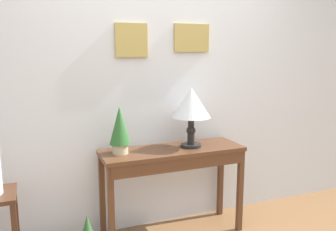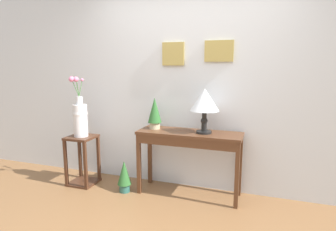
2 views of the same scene
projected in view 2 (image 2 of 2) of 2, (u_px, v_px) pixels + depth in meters
back_wall_with_art at (192, 78)px, 3.57m from camera, size 9.00×0.13×2.80m
console_table at (189, 142)px, 3.39m from camera, size 1.23×0.41×0.78m
table_lamp at (205, 102)px, 3.27m from camera, size 0.33×0.33×0.51m
potted_plant_on_console at (155, 112)px, 3.52m from camera, size 0.17×0.17×0.39m
pedestal_stand_left at (83, 160)px, 3.78m from camera, size 0.34×0.34×0.65m
flower_vase_tall at (80, 116)px, 3.68m from camera, size 0.19×0.22×0.77m
potted_plant_floor at (124, 175)px, 3.55m from camera, size 0.17×0.17×0.40m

